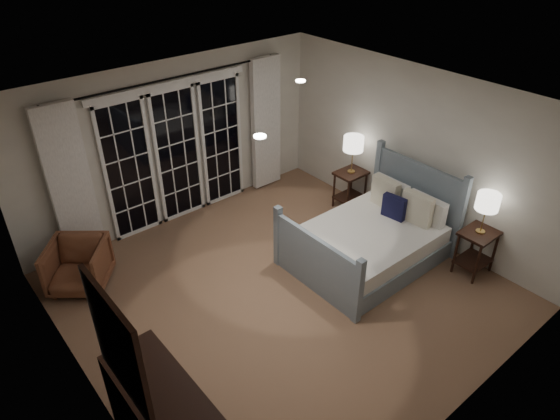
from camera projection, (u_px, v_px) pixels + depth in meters
floor at (281, 291)px, 6.54m from camera, size 5.00×5.00×0.00m
ceiling at (282, 109)px, 5.21m from camera, size 5.00×5.00×0.00m
wall_left at (70, 303)px, 4.52m from camera, size 0.02×5.00×2.50m
wall_right at (414, 152)px, 7.23m from camera, size 0.02×5.00×2.50m
wall_back at (175, 142)px, 7.51m from camera, size 5.00×0.02×2.50m
wall_front at (470, 329)px, 4.25m from camera, size 5.00×0.02×2.50m
french_doors at (178, 153)px, 7.56m from camera, size 2.50×0.04×2.20m
curtain_rod at (171, 78)px, 6.91m from camera, size 3.50×0.03×0.03m
curtain_left at (70, 185)px, 6.58m from camera, size 0.55×0.10×2.25m
curtain_right at (266, 124)px, 8.38m from camera, size 0.55×0.10×2.25m
downlight_a at (301, 81)px, 6.04m from camera, size 0.12×0.12×0.01m
downlight_b at (260, 136)px, 4.63m from camera, size 0.12×0.12×0.01m
bed at (371, 240)px, 6.98m from camera, size 2.07×1.48×1.20m
nightstand_left at (477, 246)px, 6.66m from camera, size 0.50×0.40×0.65m
nightstand_right at (350, 184)px, 8.13m from camera, size 0.49×0.39×0.64m
lamp_left at (488, 202)px, 6.30m from camera, size 0.30×0.30×0.57m
lamp_right at (353, 144)px, 7.75m from camera, size 0.32×0.32×0.62m
armchair at (78, 266)px, 6.45m from camera, size 1.00×1.01×0.66m
dresser at (164, 420)px, 4.40m from camera, size 0.54×1.27×0.90m
mirror at (118, 346)px, 3.69m from camera, size 0.05×0.85×1.00m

